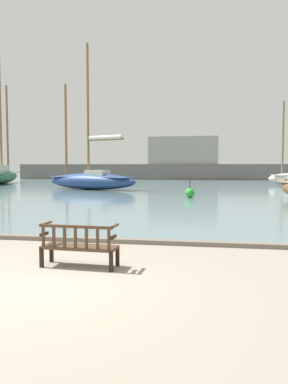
% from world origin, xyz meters
% --- Properties ---
extents(ground_plane, '(160.00, 160.00, 0.00)m').
position_xyz_m(ground_plane, '(0.00, 0.00, 0.00)').
color(ground_plane, gray).
extents(harbor_water, '(100.00, 80.00, 0.08)m').
position_xyz_m(harbor_water, '(0.00, 44.00, 0.04)').
color(harbor_water, slate).
rests_on(harbor_water, ground).
extents(quay_edge_kerb, '(40.00, 0.30, 0.12)m').
position_xyz_m(quay_edge_kerb, '(0.00, 3.85, 0.06)').
color(quay_edge_kerb, '#675F54').
rests_on(quay_edge_kerb, ground).
extents(park_bench, '(1.62, 0.60, 0.92)m').
position_xyz_m(park_bench, '(0.23, 1.24, 0.47)').
color(park_bench, black).
rests_on(park_bench, ground).
extents(sailboat_mid_starboard, '(5.65, 11.66, 16.00)m').
position_xyz_m(sailboat_mid_starboard, '(-21.51, 34.99, 1.21)').
color(sailboat_mid_starboard, '#2D6647').
rests_on(sailboat_mid_starboard, harbor_water).
extents(sailboat_nearest_port, '(9.41, 5.07, 12.75)m').
position_xyz_m(sailboat_nearest_port, '(-7.38, 25.72, 1.06)').
color(sailboat_nearest_port, navy).
rests_on(sailboat_nearest_port, harbor_water).
extents(channel_buoy, '(0.61, 0.61, 1.31)m').
position_xyz_m(channel_buoy, '(1.72, 18.39, 0.39)').
color(channel_buoy, green).
rests_on(channel_buoy, harbor_water).
extents(far_breakwater, '(55.91, 2.40, 6.78)m').
position_xyz_m(far_breakwater, '(-0.23, 52.79, 1.98)').
color(far_breakwater, '#66605B').
rests_on(far_breakwater, ground).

